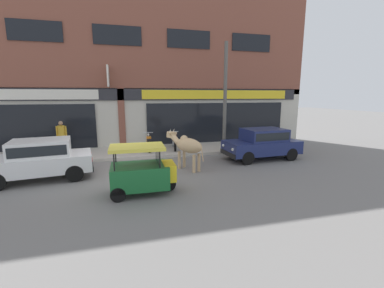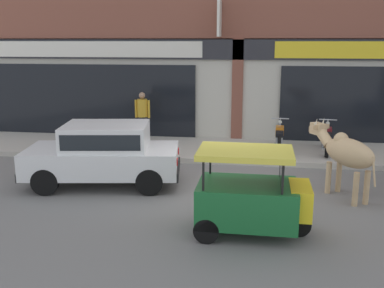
{
  "view_description": "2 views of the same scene",
  "coord_description": "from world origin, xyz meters",
  "px_view_note": "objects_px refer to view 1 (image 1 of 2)",
  "views": [
    {
      "loc": [
        0.15,
        -9.94,
        3.02
      ],
      "look_at": [
        3.03,
        1.0,
        0.86
      ],
      "focal_mm": 24.0,
      "sensor_mm": 36.0,
      "label": 1
    },
    {
      "loc": [
        0.63,
        -9.68,
        3.34
      ],
      "look_at": [
        -0.91,
        1.0,
        0.84
      ],
      "focal_mm": 42.0,
      "sensor_mm": 36.0,
      "label": 2
    }
  ],
  "objects_px": {
    "motorcycle_1": "(174,142)",
    "pedestrian": "(62,133)",
    "cow": "(187,145)",
    "motorcycle_0": "(149,143)",
    "car_0": "(40,158)",
    "utility_pole": "(225,98)",
    "car_1": "(262,142)",
    "auto_rickshaw": "(142,173)"
  },
  "relations": [
    {
      "from": "motorcycle_1",
      "to": "pedestrian",
      "type": "relative_size",
      "value": 1.13
    },
    {
      "from": "cow",
      "to": "motorcycle_0",
      "type": "xyz_separation_m",
      "value": [
        -1.23,
        3.53,
        -0.48
      ]
    },
    {
      "from": "car_0",
      "to": "utility_pole",
      "type": "distance_m",
      "value": 8.63
    },
    {
      "from": "cow",
      "to": "pedestrian",
      "type": "height_order",
      "value": "pedestrian"
    },
    {
      "from": "motorcycle_1",
      "to": "utility_pole",
      "type": "height_order",
      "value": "utility_pole"
    },
    {
      "from": "pedestrian",
      "to": "utility_pole",
      "type": "relative_size",
      "value": 0.29
    },
    {
      "from": "car_1",
      "to": "pedestrian",
      "type": "distance_m",
      "value": 9.95
    },
    {
      "from": "auto_rickshaw",
      "to": "car_1",
      "type": "bearing_deg",
      "value": 27.17
    },
    {
      "from": "cow",
      "to": "car_0",
      "type": "height_order",
      "value": "cow"
    },
    {
      "from": "cow",
      "to": "motorcycle_1",
      "type": "distance_m",
      "value": 3.56
    },
    {
      "from": "cow",
      "to": "auto_rickshaw",
      "type": "height_order",
      "value": "cow"
    },
    {
      "from": "cow",
      "to": "car_1",
      "type": "xyz_separation_m",
      "value": [
        3.88,
        0.81,
        -0.19
      ]
    },
    {
      "from": "car_0",
      "to": "car_1",
      "type": "bearing_deg",
      "value": 4.49
    },
    {
      "from": "cow",
      "to": "utility_pole",
      "type": "relative_size",
      "value": 0.35
    },
    {
      "from": "cow",
      "to": "car_1",
      "type": "distance_m",
      "value": 3.96
    },
    {
      "from": "car_0",
      "to": "pedestrian",
      "type": "xyz_separation_m",
      "value": [
        -0.1,
        4.01,
        0.31
      ]
    },
    {
      "from": "cow",
      "to": "auto_rickshaw",
      "type": "relative_size",
      "value": 0.97
    },
    {
      "from": "motorcycle_0",
      "to": "utility_pole",
      "type": "xyz_separation_m",
      "value": [
        3.83,
        -1.03,
        2.35
      ]
    },
    {
      "from": "auto_rickshaw",
      "to": "pedestrian",
      "type": "bearing_deg",
      "value": 119.48
    },
    {
      "from": "car_1",
      "to": "pedestrian",
      "type": "bearing_deg",
      "value": 160.74
    },
    {
      "from": "utility_pole",
      "to": "car_1",
      "type": "bearing_deg",
      "value": -53.24
    },
    {
      "from": "car_0",
      "to": "pedestrian",
      "type": "height_order",
      "value": "pedestrian"
    },
    {
      "from": "auto_rickshaw",
      "to": "motorcycle_0",
      "type": "distance_m",
      "value": 5.77
    },
    {
      "from": "motorcycle_1",
      "to": "utility_pole",
      "type": "bearing_deg",
      "value": -22.63
    },
    {
      "from": "car_0",
      "to": "cow",
      "type": "bearing_deg",
      "value": -0.79
    },
    {
      "from": "motorcycle_0",
      "to": "motorcycle_1",
      "type": "bearing_deg",
      "value": -0.05
    },
    {
      "from": "utility_pole",
      "to": "auto_rickshaw",
      "type": "bearing_deg",
      "value": -134.25
    },
    {
      "from": "auto_rickshaw",
      "to": "motorcycle_0",
      "type": "height_order",
      "value": "auto_rickshaw"
    },
    {
      "from": "car_0",
      "to": "car_1",
      "type": "height_order",
      "value": "same"
    },
    {
      "from": "car_0",
      "to": "motorcycle_1",
      "type": "xyz_separation_m",
      "value": [
        5.56,
        3.45,
        -0.28
      ]
    },
    {
      "from": "motorcycle_0",
      "to": "car_0",
      "type": "bearing_deg",
      "value": -140.47
    },
    {
      "from": "auto_rickshaw",
      "to": "motorcycle_1",
      "type": "bearing_deg",
      "value": 69.77
    },
    {
      "from": "utility_pole",
      "to": "car_0",
      "type": "bearing_deg",
      "value": -163.17
    },
    {
      "from": "pedestrian",
      "to": "car_0",
      "type": "bearing_deg",
      "value": -88.55
    },
    {
      "from": "cow",
      "to": "utility_pole",
      "type": "xyz_separation_m",
      "value": [
        2.61,
        2.5,
        1.88
      ]
    },
    {
      "from": "car_1",
      "to": "utility_pole",
      "type": "height_order",
      "value": "utility_pole"
    },
    {
      "from": "cow",
      "to": "pedestrian",
      "type": "relative_size",
      "value": 1.21
    },
    {
      "from": "car_0",
      "to": "motorcycle_0",
      "type": "relative_size",
      "value": 2.07
    },
    {
      "from": "car_0",
      "to": "motorcycle_0",
      "type": "height_order",
      "value": "car_0"
    },
    {
      "from": "motorcycle_0",
      "to": "utility_pole",
      "type": "height_order",
      "value": "utility_pole"
    },
    {
      "from": "auto_rickshaw",
      "to": "motorcycle_0",
      "type": "bearing_deg",
      "value": 82.65
    },
    {
      "from": "car_1",
      "to": "motorcycle_0",
      "type": "relative_size",
      "value": 2.03
    }
  ]
}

